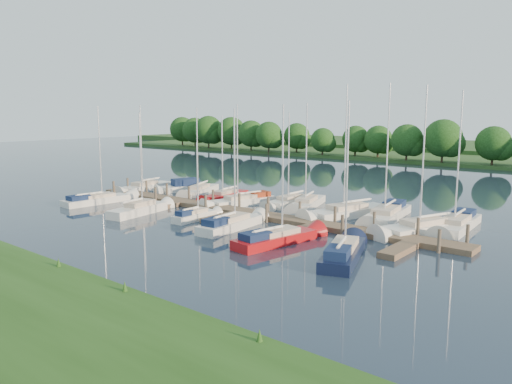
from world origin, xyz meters
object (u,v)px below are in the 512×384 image
Objects in this scene: sailboat_n_5 at (290,203)px; dock at (239,213)px; motorboat at (183,188)px; sailboat_s_2 at (196,216)px; sailboat_n_0 at (144,188)px.

dock is at bearing 84.30° from sailboat_n_5.
motorboat is at bearing 155.99° from dock.
sailboat_s_2 reaches higher than dock.
sailboat_n_0 is at bearing 153.00° from sailboat_s_2.
sailboat_n_0 is 19.05m from sailboat_n_5.
sailboat_n_5 is 10.81m from sailboat_s_2.
sailboat_n_0 is at bearing 9.04° from sailboat_n_5.
sailboat_s_2 is at bearing -115.02° from dock.
motorboat is 16.13m from sailboat_s_2.
sailboat_s_2 is at bearing 76.96° from sailboat_n_5.
sailboat_s_2 is (-1.72, -3.69, 0.11)m from dock.
motorboat reaches higher than dock.
dock is 6.21× the size of motorboat.
sailboat_n_0 is 18.02m from sailboat_s_2.
sailboat_n_0 is (-18.16, 3.71, 0.07)m from dock.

